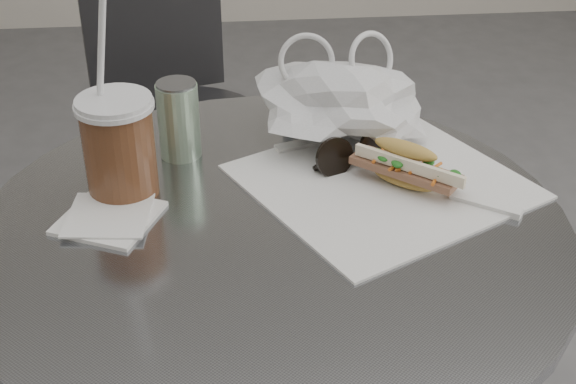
{
  "coord_description": "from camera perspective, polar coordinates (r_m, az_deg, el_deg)",
  "views": [
    {
      "loc": [
        -0.06,
        -0.64,
        1.31
      ],
      "look_at": [
        0.02,
        0.19,
        0.79
      ],
      "focal_mm": 50.0,
      "sensor_mm": 36.0,
      "label": 1
    }
  ],
  "objects": [
    {
      "name": "plastic_bag",
      "position": [
        1.18,
        3.69,
        6.2
      ],
      "size": [
        0.26,
        0.22,
        0.12
      ],
      "primitive_type": null,
      "rotation": [
        0.0,
        0.0,
        0.21
      ],
      "color": "silver",
      "rests_on": "cafe_table"
    },
    {
      "name": "sunglasses",
      "position": [
        1.13,
        4.77,
        2.7
      ],
      "size": [
        0.12,
        0.07,
        0.06
      ],
      "rotation": [
        0.0,
        0.0,
        0.39
      ],
      "color": "black",
      "rests_on": "cafe_table"
    },
    {
      "name": "banh_mi",
      "position": [
        1.09,
        8.33,
        1.89
      ],
      "size": [
        0.18,
        0.18,
        0.06
      ],
      "rotation": [
        0.0,
        0.0,
        -0.7
      ],
      "color": "tan",
      "rests_on": "sandwich_paper"
    },
    {
      "name": "sandwich_paper",
      "position": [
        1.11,
        6.72,
        0.75
      ],
      "size": [
        0.45,
        0.44,
        0.0
      ],
      "primitive_type": "cube",
      "rotation": [
        0.0,
        0.0,
        0.49
      ],
      "color": "white",
      "rests_on": "cafe_table"
    },
    {
      "name": "napkin_stack",
      "position": [
        1.04,
        -12.62,
        -1.75
      ],
      "size": [
        0.15,
        0.15,
        0.01
      ],
      "color": "white",
      "rests_on": "cafe_table"
    },
    {
      "name": "drink_can",
      "position": [
        1.15,
        -7.78,
        5.12
      ],
      "size": [
        0.06,
        0.06,
        0.11
      ],
      "color": "#4E8650",
      "rests_on": "cafe_table"
    },
    {
      "name": "cafe_table",
      "position": [
        1.19,
        -1.02,
        -13.23
      ],
      "size": [
        0.76,
        0.76,
        0.74
      ],
      "color": "slate",
      "rests_on": "ground"
    },
    {
      "name": "iced_coffee",
      "position": [
        1.07,
        -11.95,
        3.29
      ],
      "size": [
        0.1,
        0.1,
        0.3
      ],
      "color": "brown",
      "rests_on": "cafe_table"
    },
    {
      "name": "chair_far",
      "position": [
        1.92,
        -7.83,
        1.51
      ],
      "size": [
        0.41,
        0.45,
        0.77
      ],
      "rotation": [
        0.0,
        0.0,
        3.4
      ],
      "color": "#303033",
      "rests_on": "ground"
    }
  ]
}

